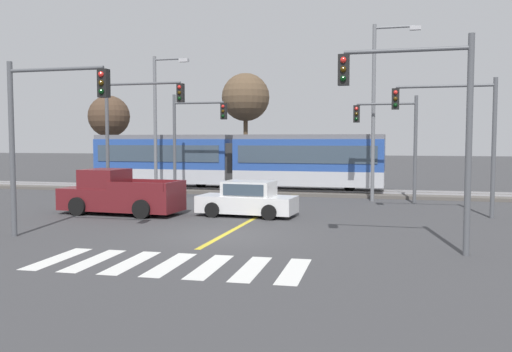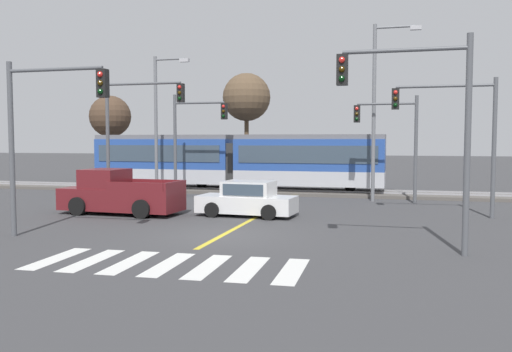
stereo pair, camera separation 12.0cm
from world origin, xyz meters
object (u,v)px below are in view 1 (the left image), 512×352
(pickup_truck, at_px, (119,195))
(traffic_light_far_left, at_px, (192,130))
(traffic_light_near_right, at_px, (424,110))
(street_lamp_west, at_px, (158,116))
(sedan_crossing, at_px, (247,200))
(bare_tree_far_west, at_px, (109,117))
(light_rail_tram, at_px, (235,159))
(bare_tree_west, at_px, (246,98))
(street_lamp_centre, at_px, (378,102))
(traffic_light_far_right, at_px, (393,132))
(traffic_light_mid_left, at_px, (132,120))
(traffic_light_mid_right, at_px, (457,124))
(traffic_light_near_left, at_px, (44,119))

(pickup_truck, distance_m, traffic_light_far_left, 8.16)
(traffic_light_near_right, distance_m, street_lamp_west, 20.27)
(sedan_crossing, bearing_deg, bare_tree_far_west, 135.63)
(light_rail_tram, height_order, pickup_truck, light_rail_tram)
(bare_tree_west, bearing_deg, light_rail_tram, -81.36)
(light_rail_tram, xyz_separation_m, street_lamp_centre, (8.92, -3.27, 3.25))
(traffic_light_near_right, relative_size, street_lamp_west, 0.75)
(traffic_light_far_right, distance_m, street_lamp_centre, 1.90)
(traffic_light_mid_left, relative_size, traffic_light_near_right, 1.03)
(bare_tree_far_west, bearing_deg, bare_tree_west, 8.06)
(traffic_light_mid_left, distance_m, street_lamp_west, 5.68)
(traffic_light_mid_right, distance_m, street_lamp_west, 17.41)
(traffic_light_near_right, xyz_separation_m, bare_tree_far_west, (-21.84, 20.76, 0.90))
(sedan_crossing, xyz_separation_m, pickup_truck, (-5.71, -0.78, 0.14))
(traffic_light_far_right, xyz_separation_m, street_lamp_west, (-13.73, 1.19, 1.06))
(light_rail_tram, distance_m, traffic_light_near_left, 17.34)
(traffic_light_far_left, height_order, bare_tree_west, bare_tree_west)
(traffic_light_far_left, height_order, traffic_light_near_right, traffic_light_near_right)
(traffic_light_near_left, height_order, bare_tree_far_west, bare_tree_far_west)
(bare_tree_far_west, relative_size, bare_tree_west, 0.81)
(light_rail_tram, relative_size, traffic_light_mid_left, 2.90)
(traffic_light_mid_right, relative_size, traffic_light_far_left, 1.00)
(traffic_light_far_right, relative_size, traffic_light_mid_right, 0.95)
(light_rail_tram, relative_size, traffic_light_near_right, 2.97)
(bare_tree_far_west, bearing_deg, traffic_light_far_left, -38.69)
(sedan_crossing, relative_size, street_lamp_west, 0.52)
(sedan_crossing, height_order, street_lamp_centre, street_lamp_centre)
(traffic_light_far_right, height_order, traffic_light_mid_right, traffic_light_mid_right)
(traffic_light_far_right, relative_size, street_lamp_centre, 0.59)
(traffic_light_mid_left, bearing_deg, traffic_light_near_right, -32.01)
(traffic_light_near_left, distance_m, street_lamp_centre, 17.36)
(traffic_light_near_left, relative_size, bare_tree_far_west, 0.89)
(light_rail_tram, bearing_deg, street_lamp_centre, -20.11)
(light_rail_tram, height_order, bare_tree_far_west, bare_tree_far_west)
(light_rail_tram, bearing_deg, pickup_truck, -99.94)
(traffic_light_far_right, xyz_separation_m, traffic_light_mid_right, (2.64, -4.68, 0.30))
(traffic_light_near_left, distance_m, street_lamp_west, 14.82)
(traffic_light_mid_left, height_order, traffic_light_near_right, traffic_light_mid_left)
(traffic_light_mid_left, xyz_separation_m, bare_tree_far_west, (-8.32, 12.30, 0.74))
(sedan_crossing, relative_size, street_lamp_centre, 0.46)
(traffic_light_mid_left, xyz_separation_m, traffic_light_far_left, (1.41, 4.51, -0.45))
(traffic_light_near_left, bearing_deg, pickup_truck, 95.75)
(traffic_light_near_right, bearing_deg, light_rail_tram, 122.71)
(pickup_truck, bearing_deg, street_lamp_west, 103.21)
(sedan_crossing, relative_size, bare_tree_west, 0.53)
(pickup_truck, relative_size, traffic_light_far_right, 0.99)
(sedan_crossing, xyz_separation_m, street_lamp_west, (-7.73, 7.83, 4.02))
(street_lamp_west, bearing_deg, traffic_light_far_right, -4.97)
(light_rail_tram, bearing_deg, bare_tree_far_west, 159.63)
(pickup_truck, bearing_deg, traffic_light_mid_left, 106.12)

